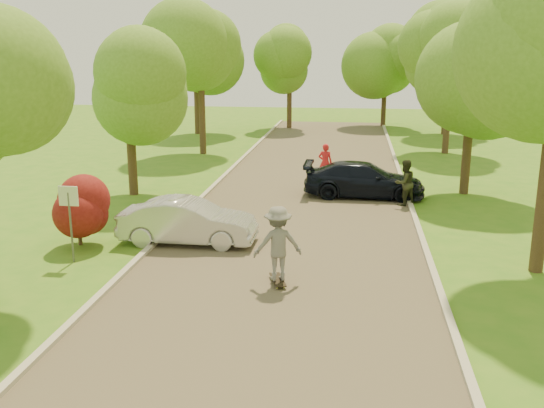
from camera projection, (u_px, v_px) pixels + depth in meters
The scene contains 20 objects.
ground at pixel (255, 342), 12.34m from camera, with size 100.00×100.00×0.00m, color #3B751B.
road at pixel (294, 229), 20.01m from camera, with size 8.00×60.00×0.01m, color #4C4438.
curb_left at pixel (176, 223), 20.53m from camera, with size 0.18×60.00×0.12m, color #B2AD9E.
curb_right at pixel (420, 232), 19.47m from camera, with size 0.18×60.00×0.12m, color #B2AD9E.
street_sign at pixel (69, 208), 16.54m from camera, with size 0.55×0.06×2.17m.
red_shrub at pixel (78, 210), 18.16m from camera, with size 1.70×1.70×1.95m.
tree_l_midb at pixel (132, 80), 23.59m from camera, with size 4.30×4.20×6.62m.
tree_l_far at pixel (204, 54), 32.91m from camera, with size 4.92×4.80×7.79m.
tree_r_midb at pixel (478, 72), 23.68m from camera, with size 4.51×4.40×7.01m.
tree_r_far at pixel (457, 47), 32.95m from camera, with size 5.33×5.20×8.34m.
tree_bg_a at pixel (199, 55), 40.94m from camera, with size 5.12×5.00×7.72m.
tree_bg_b at pixel (453, 52), 40.57m from camera, with size 5.12×5.00×7.95m.
tree_bg_c at pixel (293, 59), 44.06m from camera, with size 4.92×4.80×7.33m.
tree_bg_d at pixel (389, 55), 44.99m from camera, with size 5.12×5.00×7.72m.
silver_sedan at pixel (188, 222), 18.41m from camera, with size 1.45×4.16×1.37m, color #BBBAC0.
dark_sedan at pixel (364, 180), 24.20m from camera, with size 1.95×4.80×1.39m, color black.
longboard at pixel (278, 280), 15.34m from camera, with size 0.56×1.01×0.11m.
skateboarder at pixel (278, 243), 15.10m from camera, with size 1.23×0.71×1.90m, color slate.
person_striped at pixel (325, 163), 26.98m from camera, with size 0.62×0.41×1.70m, color red.
person_olive at pixel (405, 183), 22.79m from camera, with size 0.85×0.66×1.75m, color #292D1B.
Camera 1 is at (1.86, -11.09, 5.80)m, focal length 40.00 mm.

